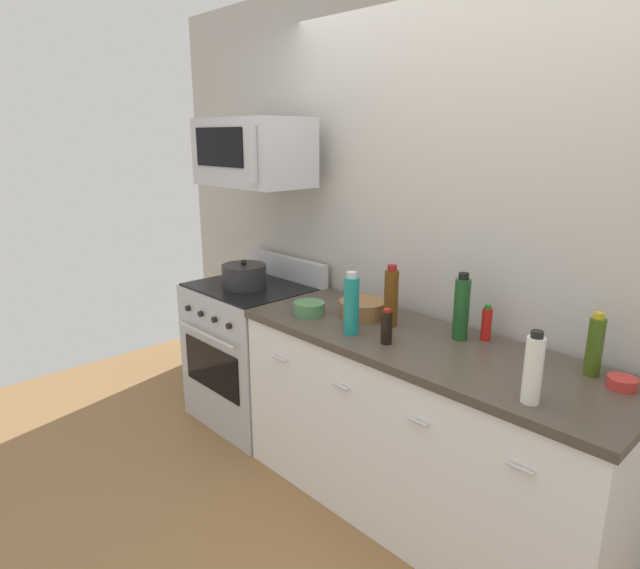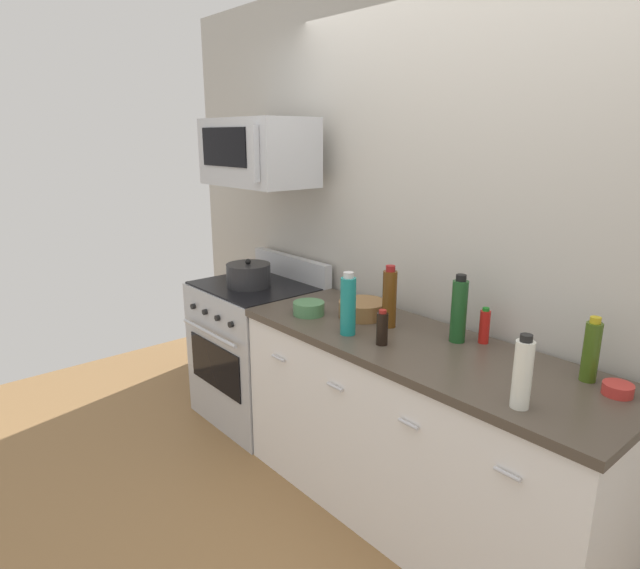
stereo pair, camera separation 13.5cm
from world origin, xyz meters
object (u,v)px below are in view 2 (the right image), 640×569
at_px(bottle_wine_amber, 389,298).
at_px(bowl_wooden_salad, 363,308).
at_px(stockpot, 249,275).
at_px(bowl_red_small, 618,389).
at_px(bottle_olive_oil, 591,351).
at_px(range_oven, 258,350).
at_px(bowl_green_glaze, 309,308).
at_px(microwave, 258,152).
at_px(bottle_soy_sauce_dark, 382,328).
at_px(bottle_vinegar_white, 523,373).
at_px(bottle_wine_green, 459,310).
at_px(bottle_sparkling_teal, 348,305).
at_px(bottle_hot_sauce_red, 484,326).

height_order(bottle_wine_amber, bowl_wooden_salad, bottle_wine_amber).
bearing_deg(stockpot, bowl_wooden_salad, 8.05).
bearing_deg(bowl_red_small, bottle_olive_oil, 162.90).
xyz_separation_m(range_oven, bowl_wooden_salad, (0.89, 0.07, 0.50)).
bearing_deg(bowl_green_glaze, microwave, 166.37).
bearing_deg(bowl_green_glaze, bottle_soy_sauce_dark, -2.15).
xyz_separation_m(range_oven, bottle_soy_sauce_dark, (1.23, -0.14, 0.53)).
bearing_deg(bowl_green_glaze, range_oven, 169.99).
height_order(bottle_vinegar_white, bottle_olive_oil, bottle_vinegar_white).
xyz_separation_m(bottle_wine_amber, bowl_wooden_salad, (-0.19, 0.01, -0.10)).
height_order(bowl_green_glaze, stockpot, stockpot).
relative_size(bottle_vinegar_white, bowl_wooden_salad, 1.08).
xyz_separation_m(bottle_soy_sauce_dark, stockpot, (-1.23, 0.09, -0.00)).
distance_m(bottle_soy_sauce_dark, bowl_wooden_salad, 0.40).
relative_size(bottle_soy_sauce_dark, bowl_wooden_salad, 0.66).
relative_size(bottle_vinegar_white, bowl_green_glaze, 1.62).
bearing_deg(bowl_wooden_salad, bottle_wine_green, 8.66).
bearing_deg(bottle_soy_sauce_dark, range_oven, 173.49).
xyz_separation_m(microwave, bottle_olive_oil, (2.02, 0.15, -0.71)).
relative_size(microwave, bowl_green_glaze, 4.42).
relative_size(bottle_sparkling_teal, bottle_wine_green, 0.96).
bearing_deg(bottle_soy_sauce_dark, stockpot, 175.95).
height_order(bottle_wine_amber, bowl_green_glaze, bottle_wine_amber).
xyz_separation_m(bowl_red_small, bowl_green_glaze, (-1.47, -0.27, 0.01)).
height_order(bottle_soy_sauce_dark, bowl_red_small, bottle_soy_sauce_dark).
distance_m(microwave, bottle_vinegar_white, 2.09).
relative_size(bottle_sparkling_teal, bowl_green_glaze, 1.83).
bearing_deg(bottle_sparkling_teal, bowl_wooden_salad, 119.97).
distance_m(bowl_red_small, bowl_wooden_salad, 1.25).
relative_size(bottle_sparkling_teal, bowl_red_small, 2.82).
xyz_separation_m(range_oven, bowl_red_small, (2.14, 0.15, 0.47)).
bearing_deg(bottle_wine_green, bottle_soy_sauce_dark, -124.23).
relative_size(bottle_wine_amber, bowl_wooden_salad, 1.24).
distance_m(bottle_soy_sauce_dark, bowl_green_glaze, 0.55).
xyz_separation_m(range_oven, bottle_sparkling_teal, (1.03, -0.17, 0.60)).
bearing_deg(stockpot, bottle_soy_sauce_dark, -4.05).
distance_m(range_oven, bowl_green_glaze, 0.84).
distance_m(bottle_vinegar_white, stockpot, 1.96).
xyz_separation_m(bottle_vinegar_white, bowl_red_small, (0.19, 0.36, -0.11)).
relative_size(bottle_olive_oil, stockpot, 0.94).
xyz_separation_m(bottle_wine_amber, bottle_wine_green, (0.35, 0.09, 0.00)).
height_order(microwave, bottle_sparkling_teal, microwave).
bearing_deg(range_oven, bottle_soy_sauce_dark, -6.51).
bearing_deg(range_oven, bowl_wooden_salad, 4.68).
bearing_deg(bottle_olive_oil, bottle_wine_amber, -172.13).
distance_m(bottle_vinegar_white, bowl_green_glaze, 1.28).
relative_size(bottle_hot_sauce_red, bottle_wine_amber, 0.54).
height_order(microwave, bottle_wine_amber, microwave).
distance_m(bottle_wine_green, bowl_red_small, 0.72).
bearing_deg(bottle_olive_oil, bottle_soy_sauce_dark, -157.06).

